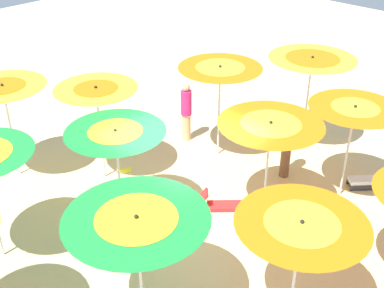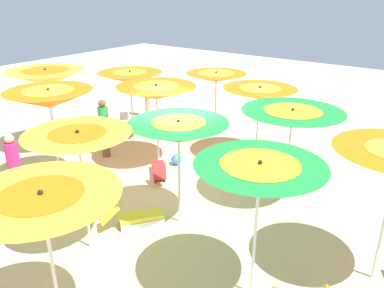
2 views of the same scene
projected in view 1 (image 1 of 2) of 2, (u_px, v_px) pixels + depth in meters
The scene contains 16 objects.
ground at pixel (185, 225), 10.84m from camera, with size 38.83×38.83×0.04m, color beige.
beach_umbrella_1 at pixel (137, 227), 7.57m from camera, with size 2.29×2.29×2.30m.
beach_umbrella_2 at pixel (301, 231), 7.62m from camera, with size 2.10×2.10×2.19m.
beach_umbrella_5 at pixel (116, 140), 9.80m from camera, with size 2.02×2.02×2.36m.
beach_umbrella_6 at pixel (270, 131), 10.07m from camera, with size 2.18×2.18×2.36m.
beach_umbrella_7 at pixel (354, 114), 10.71m from camera, with size 2.01×2.01×2.36m.
beach_umbrella_8 at pixel (4, 94), 11.46m from camera, with size 2.01×2.01×2.47m.
beach_umbrella_9 at pixel (96, 95), 11.32m from camera, with size 1.92×1.92×2.47m.
beach_umbrella_10 at pixel (220, 75), 12.25m from camera, with size 2.09×2.09×2.54m.
beach_umbrella_11 at pixel (312, 66), 12.74m from camera, with size 2.25×2.25×2.57m.
lounger_0 at pixel (127, 190), 11.57m from camera, with size 1.30×1.07×0.59m.
lounger_3 at pixel (372, 179), 11.96m from camera, with size 1.10×1.15×0.62m.
lounger_4 at pixel (224, 206), 11.06m from camera, with size 1.11×1.11×0.60m.
beachgoer_0 at pixel (186, 111), 13.62m from camera, with size 0.30×0.30×1.71m.
beachgoer_2 at pixel (287, 144), 12.01m from camera, with size 0.30×0.30×1.77m.
beach_ball at pixel (259, 223), 10.61m from camera, with size 0.32×0.32×0.32m, color #337FE5.
Camera 1 is at (5.98, -6.02, 6.96)m, focal length 46.35 mm.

